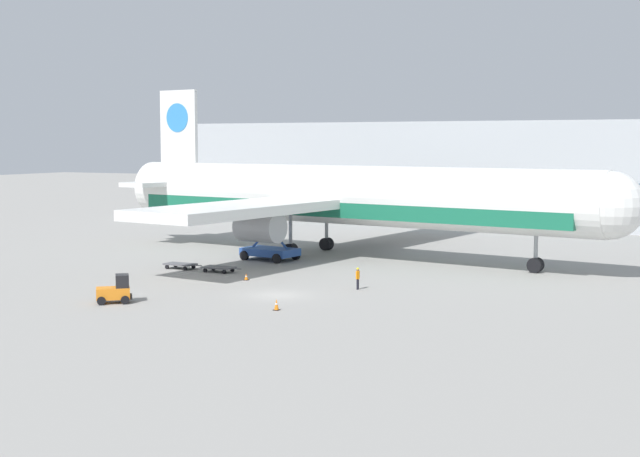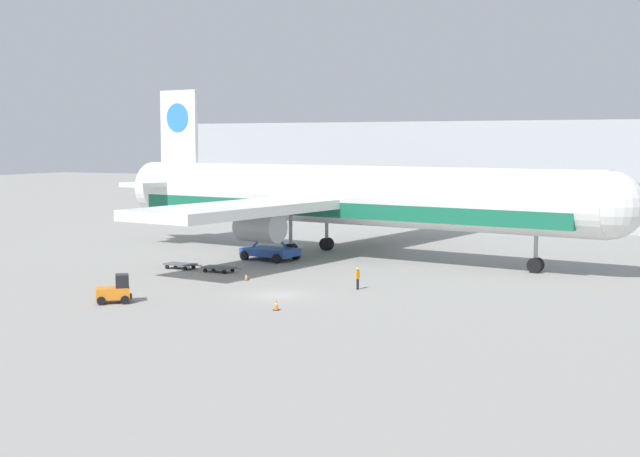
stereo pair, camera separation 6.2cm
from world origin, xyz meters
name	(u,v)px [view 1 (the left image)]	position (x,y,z in m)	size (l,w,h in m)	color
ground_plane	(278,295)	(0.00, 0.00, 0.00)	(400.00, 400.00, 0.00)	gray
terminal_building	(466,172)	(-5.29, 65.14, 6.99)	(90.00, 18.20, 14.00)	#B2B7BC
airplane_main	(337,197)	(-5.74, 22.77, 5.84)	(57.86, 48.65, 17.00)	white
scissor_lift_loader	(270,238)	(-10.12, 16.99, 2.08)	(5.57, 4.01, 5.47)	#284C99
baggage_tug_foreground	(116,291)	(-8.76, -7.74, 0.88)	(2.78, 2.67, 2.00)	orange
baggage_dolly_lead	(180,264)	(-14.41, 8.26, 0.39)	(3.71, 1.55, 0.48)	#56565B
baggage_dolly_second	(219,268)	(-10.21, 8.02, 0.39)	(3.71, 1.55, 0.48)	#56565B
ground_crew_near	(358,277)	(4.28, 4.96, 0.99)	(0.27, 0.56, 1.70)	black
traffic_cone_near	(246,277)	(-5.78, 5.18, 0.27)	(0.40, 0.40, 0.56)	black
traffic_cone_far	(276,305)	(2.75, -5.21, 0.38)	(0.40, 0.40, 0.77)	black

